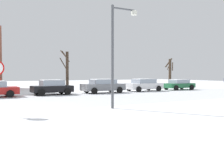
{
  "coord_description": "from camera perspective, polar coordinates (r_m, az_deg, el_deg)",
  "views": [
    {
      "loc": [
        -2.68,
        -15.35,
        2.03
      ],
      "look_at": [
        8.88,
        5.62,
        1.09
      ],
      "focal_mm": 41.9,
      "sensor_mm": 36.0,
      "label": 1
    }
  ],
  "objects": [
    {
      "name": "ground_plane",
      "position": [
        15.71,
        -18.87,
        -5.29
      ],
      "size": [
        120.0,
        120.0,
        0.0
      ],
      "primitive_type": "plane",
      "color": "white"
    },
    {
      "name": "parked_car_gray",
      "position": [
        27.65,
        -1.98,
        -0.38
      ],
      "size": [
        4.57,
        2.17,
        1.48
      ],
      "color": "slate",
      "rests_on": "ground"
    },
    {
      "name": "parked_car_green",
      "position": [
        34.1,
        14.4,
        -0.08
      ],
      "size": [
        4.08,
        2.04,
        1.32
      ],
      "color": "#1E6038",
      "rests_on": "ground"
    },
    {
      "name": "road_surface",
      "position": [
        19.47,
        -20.84,
        -3.87
      ],
      "size": [
        80.0,
        9.65,
        0.0
      ],
      "color": "silver",
      "rests_on": "ground"
    },
    {
      "name": "tree_far_mid",
      "position": [
        28.38,
        -9.8,
        2.81
      ],
      "size": [
        0.9,
        1.12,
        4.54
      ],
      "color": "#423326",
      "rests_on": "ground"
    },
    {
      "name": "parked_car_white",
      "position": [
        30.65,
        6.95,
        -0.16
      ],
      "size": [
        4.39,
        2.2,
        1.45
      ],
      "color": "white",
      "rests_on": "ground"
    },
    {
      "name": "parked_car_black",
      "position": [
        25.82,
        -12.97,
        -0.67
      ],
      "size": [
        3.85,
        2.11,
        1.46
      ],
      "color": "black",
      "rests_on": "ground"
    },
    {
      "name": "tree_far_right",
      "position": [
        38.03,
        12.52,
        2.48
      ],
      "size": [
        1.12,
        1.32,
        4.3
      ],
      "color": "#423326",
      "rests_on": "ground"
    },
    {
      "name": "street_lamp",
      "position": [
        15.48,
        1.08,
        8.27
      ],
      "size": [
        1.76,
        0.36,
        6.01
      ],
      "color": "#4C4F54",
      "rests_on": "ground"
    }
  ]
}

